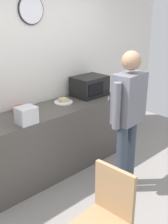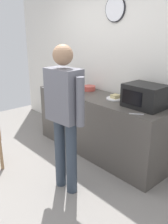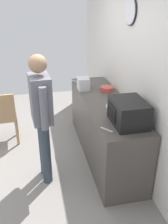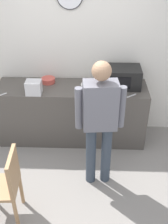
% 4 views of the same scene
% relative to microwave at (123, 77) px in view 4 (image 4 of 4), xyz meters
% --- Properties ---
extents(ground_plane, '(6.00, 6.00, 0.00)m').
position_rel_microwave_xyz_m(ground_plane, '(-0.76, -1.28, -1.08)').
color(ground_plane, gray).
extents(back_wall, '(5.40, 0.13, 2.60)m').
position_rel_microwave_xyz_m(back_wall, '(-0.76, 0.32, 0.22)').
color(back_wall, silver).
rests_on(back_wall, ground_plane).
extents(kitchen_counter, '(2.29, 0.62, 0.93)m').
position_rel_microwave_xyz_m(kitchen_counter, '(-0.77, -0.06, -0.62)').
color(kitchen_counter, '#4C4742').
rests_on(kitchen_counter, ground_plane).
extents(microwave, '(0.50, 0.39, 0.30)m').
position_rel_microwave_xyz_m(microwave, '(0.00, 0.00, 0.00)').
color(microwave, black).
rests_on(microwave, kitchen_counter).
extents(sandwich_plate, '(0.26, 0.26, 0.07)m').
position_rel_microwave_xyz_m(sandwich_plate, '(-0.51, 0.01, -0.13)').
color(sandwich_plate, white).
rests_on(sandwich_plate, kitchen_counter).
extents(salad_bowl, '(0.21, 0.21, 0.07)m').
position_rel_microwave_xyz_m(salad_bowl, '(-1.14, 0.08, -0.11)').
color(salad_bowl, '#C64C42').
rests_on(salad_bowl, kitchen_counter).
extents(toaster, '(0.22, 0.18, 0.20)m').
position_rel_microwave_xyz_m(toaster, '(-1.29, -0.28, -0.05)').
color(toaster, silver).
rests_on(toaster, kitchen_counter).
extents(fork_utensil, '(0.14, 0.13, 0.01)m').
position_rel_microwave_xyz_m(fork_utensil, '(-1.76, -0.34, -0.15)').
color(fork_utensil, silver).
rests_on(fork_utensil, kitchen_counter).
extents(spoon_utensil, '(0.15, 0.12, 0.01)m').
position_rel_microwave_xyz_m(spoon_utensil, '(0.10, -0.30, -0.15)').
color(spoon_utensil, silver).
rests_on(spoon_utensil, kitchen_counter).
extents(person_standing, '(0.59, 0.28, 1.75)m').
position_rel_microwave_xyz_m(person_standing, '(-0.36, -1.02, -0.06)').
color(person_standing, '#333E4C').
rests_on(person_standing, ground_plane).
extents(wooden_chair, '(0.42, 0.42, 0.94)m').
position_rel_microwave_xyz_m(wooden_chair, '(-1.40, -1.62, -0.56)').
color(wooden_chair, '#A87F56').
rests_on(wooden_chair, ground_plane).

